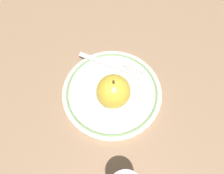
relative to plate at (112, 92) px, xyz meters
name	(u,v)px	position (x,y,z in m)	size (l,w,h in m)	color
ground_plane	(106,98)	(0.01, -0.02, -0.01)	(2.00, 2.00, 0.00)	#947154
plate	(112,92)	(0.00, 0.00, 0.00)	(0.24, 0.24, 0.02)	#EFE6CA
apple_red_whole	(113,91)	(0.02, 0.00, 0.05)	(0.08, 0.08, 0.09)	gold
fork	(108,64)	(-0.08, 0.00, 0.01)	(0.11, 0.16, 0.00)	silver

